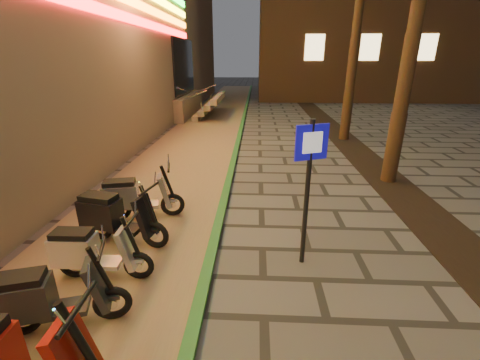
# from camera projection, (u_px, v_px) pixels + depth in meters

# --- Properties ---
(parking_strip) EXTENTS (3.40, 60.00, 0.01)m
(parking_strip) POSITION_uv_depth(u_px,v_px,m) (192.00, 149.00, 12.19)
(parking_strip) COLOR #8C7251
(parking_strip) RESTS_ON ground
(green_curb) EXTENTS (0.18, 60.00, 0.10)m
(green_curb) POSITION_uv_depth(u_px,v_px,m) (236.00, 149.00, 12.09)
(green_curb) COLOR #296E2C
(green_curb) RESTS_ON ground
(planting_strip) EXTENTS (1.20, 40.00, 0.02)m
(planting_strip) POSITION_uv_depth(u_px,v_px,m) (421.00, 212.00, 7.22)
(planting_strip) COLOR black
(planting_strip) RESTS_ON ground
(pedestrian_sign) EXTENTS (0.51, 0.22, 2.43)m
(pedestrian_sign) POSITION_uv_depth(u_px,v_px,m) (309.00, 175.00, 4.91)
(pedestrian_sign) COLOR black
(pedestrian_sign) RESTS_ON ground
(scooter_6) EXTENTS (1.58, 0.84, 1.12)m
(scooter_6) POSITION_uv_depth(u_px,v_px,m) (45.00, 298.00, 3.94)
(scooter_6) COLOR black
(scooter_6) RESTS_ON ground
(scooter_7) EXTENTS (1.53, 0.54, 1.08)m
(scooter_7) POSITION_uv_depth(u_px,v_px,m) (90.00, 252.00, 4.91)
(scooter_7) COLOR black
(scooter_7) RESTS_ON ground
(scooter_8) EXTENTS (1.73, 0.78, 1.21)m
(scooter_8) POSITION_uv_depth(u_px,v_px,m) (114.00, 216.00, 5.89)
(scooter_8) COLOR black
(scooter_8) RESTS_ON ground
(scooter_9) EXTENTS (1.66, 0.80, 1.17)m
(scooter_9) POSITION_uv_depth(u_px,v_px,m) (134.00, 197.00, 6.76)
(scooter_9) COLOR black
(scooter_9) RESTS_ON ground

